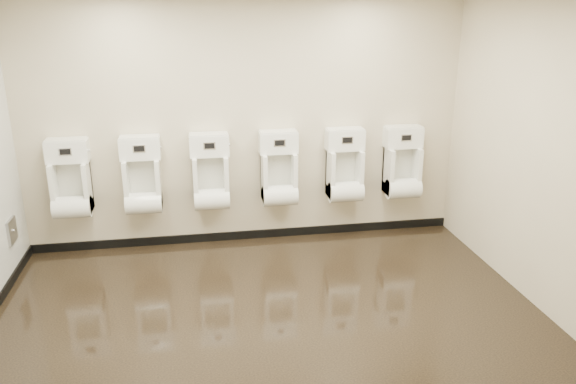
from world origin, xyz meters
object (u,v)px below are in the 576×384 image
object	(u,v)px
access_panel	(12,231)
urinal_0	(71,184)
urinal_5	(402,168)
urinal_2	(211,177)
urinal_1	(143,181)
urinal_3	(279,174)
urinal_4	(345,171)

from	to	relation	value
access_panel	urinal_0	distance (m)	0.76
urinal_5	access_panel	bearing A→B (deg)	-174.70
access_panel	urinal_2	world-z (taller)	urinal_2
urinal_1	urinal_2	bearing A→B (deg)	0.00
urinal_0	urinal_1	distance (m)	0.76
urinal_0	urinal_2	bearing A→B (deg)	0.00
urinal_1	urinal_3	distance (m)	1.53
urinal_2	urinal_4	xyz separation A→B (m)	(1.56, 0.00, 0.00)
urinal_0	urinal_5	world-z (taller)	same
urinal_2	urinal_5	xyz separation A→B (m)	(2.27, 0.00, 0.00)
urinal_1	access_panel	bearing A→B (deg)	-162.89
urinal_2	urinal_3	xyz separation A→B (m)	(0.78, 0.00, 0.00)
urinal_0	urinal_3	world-z (taller)	same
urinal_1	urinal_3	size ratio (longest dim) A/B	1.00
urinal_5	urinal_1	bearing A→B (deg)	180.00
urinal_3	urinal_4	world-z (taller)	same
urinal_0	urinal_2	xyz separation A→B (m)	(1.51, 0.00, 0.00)
urinal_3	urinal_5	xyz separation A→B (m)	(1.49, 0.00, 0.00)
urinal_0	urinal_1	world-z (taller)	same
urinal_5	urinal_0	bearing A→B (deg)	180.00
access_panel	urinal_0	size ratio (longest dim) A/B	0.30
urinal_1	urinal_5	world-z (taller)	same
urinal_2	urinal_3	size ratio (longest dim) A/B	1.00
urinal_3	urinal_5	size ratio (longest dim) A/B	1.00
urinal_1	urinal_3	xyz separation A→B (m)	(1.53, 0.00, 0.00)
access_panel	urinal_5	size ratio (longest dim) A/B	0.30
access_panel	urinal_1	xyz separation A→B (m)	(1.30, 0.40, 0.34)
access_panel	urinal_0	bearing A→B (deg)	36.43
urinal_2	urinal_3	world-z (taller)	same
urinal_5	urinal_3	bearing A→B (deg)	180.00
urinal_1	urinal_4	bearing A→B (deg)	0.00
urinal_0	urinal_2	distance (m)	1.51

